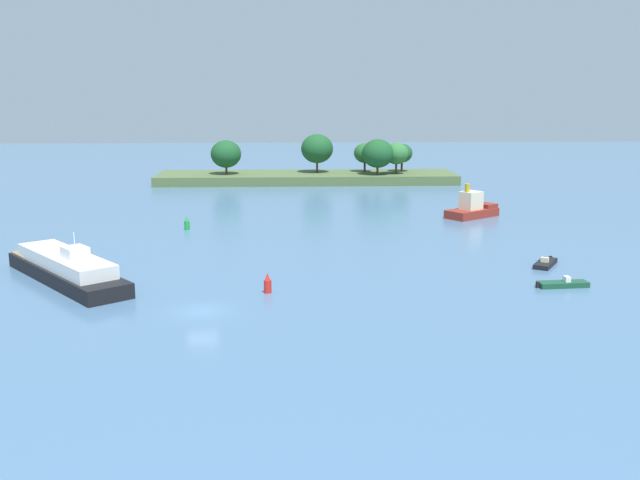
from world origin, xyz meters
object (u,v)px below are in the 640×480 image
at_px(channel_buoy_red, 268,284).
at_px(tugboat, 472,208).
at_px(fishing_skiff, 563,284).
at_px(channel_buoy_green, 187,224).
at_px(small_motorboat, 545,263).
at_px(white_riverboat, 66,268).

bearing_deg(channel_buoy_red, tugboat, 53.41).
xyz_separation_m(fishing_skiff, channel_buoy_red, (-27.82, -0.82, 0.53)).
height_order(tugboat, channel_buoy_red, tugboat).
xyz_separation_m(tugboat, channel_buoy_red, (-28.89, -38.92, -0.47)).
bearing_deg(tugboat, channel_buoy_green, -168.67).
bearing_deg(fishing_skiff, tugboat, 88.38).
xyz_separation_m(small_motorboat, channel_buoy_green, (-40.72, 21.71, 0.55)).
xyz_separation_m(channel_buoy_red, channel_buoy_green, (-11.61, 30.80, 0.00)).
distance_m(tugboat, channel_buoy_red, 48.47).
bearing_deg(small_motorboat, fishing_skiff, -98.87).
relative_size(white_riverboat, channel_buoy_red, 9.59).
relative_size(fishing_skiff, channel_buoy_green, 2.66).
distance_m(tugboat, white_riverboat, 59.24).
distance_m(tugboat, small_motorboat, 29.84).
height_order(small_motorboat, channel_buoy_green, channel_buoy_green).
bearing_deg(channel_buoy_green, channel_buoy_red, -69.35).
xyz_separation_m(tugboat, channel_buoy_green, (-40.50, -8.12, -0.47)).
height_order(white_riverboat, channel_buoy_green, white_riverboat).
height_order(fishing_skiff, white_riverboat, white_riverboat).
bearing_deg(small_motorboat, channel_buoy_green, 151.93).
relative_size(tugboat, small_motorboat, 1.86).
relative_size(tugboat, channel_buoy_green, 4.59).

